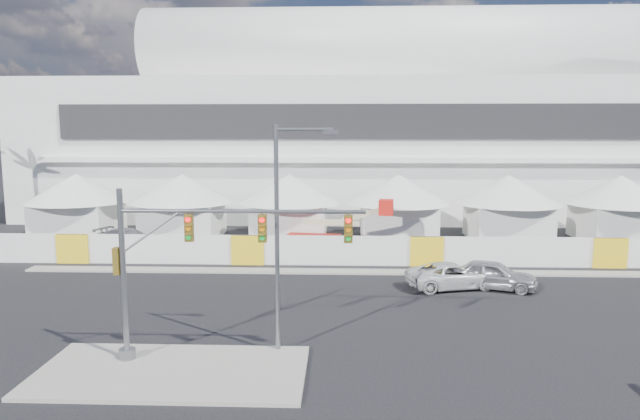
{
  "coord_description": "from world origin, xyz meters",
  "views": [
    {
      "loc": [
        0.3,
        -23.01,
        9.02
      ],
      "look_at": [
        -0.95,
        10.0,
        4.38
      ],
      "focal_mm": 32.0,
      "sensor_mm": 36.0,
      "label": 1
    }
  ],
  "objects_px": {
    "lot_car_c": "(130,240)",
    "boom_lift": "(324,237)",
    "traffic_mast": "(179,265)",
    "pickup_curb": "(452,275)",
    "streetlight_median": "(283,223)",
    "sedan_silver": "(493,275)"
  },
  "relations": [
    {
      "from": "streetlight_median",
      "to": "pickup_curb",
      "type": "bearing_deg",
      "value": 48.78
    },
    {
      "from": "sedan_silver",
      "to": "streetlight_median",
      "type": "xyz_separation_m",
      "value": [
        -10.99,
        -9.86,
        4.55
      ]
    },
    {
      "from": "pickup_curb",
      "to": "lot_car_c",
      "type": "bearing_deg",
      "value": 52.11
    },
    {
      "from": "pickup_curb",
      "to": "lot_car_c",
      "type": "relative_size",
      "value": 0.95
    },
    {
      "from": "pickup_curb",
      "to": "lot_car_c",
      "type": "xyz_separation_m",
      "value": [
        -22.41,
        9.53,
        0.07
      ]
    },
    {
      "from": "pickup_curb",
      "to": "traffic_mast",
      "type": "bearing_deg",
      "value": 116.73
    },
    {
      "from": "traffic_mast",
      "to": "boom_lift",
      "type": "distance_m",
      "value": 21.61
    },
    {
      "from": "lot_car_c",
      "to": "boom_lift",
      "type": "xyz_separation_m",
      "value": [
        14.67,
        0.14,
        0.28
      ]
    },
    {
      "from": "streetlight_median",
      "to": "traffic_mast",
      "type": "bearing_deg",
      "value": -162.5
    },
    {
      "from": "traffic_mast",
      "to": "pickup_curb",
      "type": "bearing_deg",
      "value": 41.58
    },
    {
      "from": "traffic_mast",
      "to": "sedan_silver",
      "type": "bearing_deg",
      "value": 36.69
    },
    {
      "from": "lot_car_c",
      "to": "streetlight_median",
      "type": "relative_size",
      "value": 0.61
    },
    {
      "from": "sedan_silver",
      "to": "streetlight_median",
      "type": "height_order",
      "value": "streetlight_median"
    },
    {
      "from": "pickup_curb",
      "to": "boom_lift",
      "type": "distance_m",
      "value": 12.38
    },
    {
      "from": "lot_car_c",
      "to": "traffic_mast",
      "type": "relative_size",
      "value": 0.58
    },
    {
      "from": "sedan_silver",
      "to": "pickup_curb",
      "type": "height_order",
      "value": "sedan_silver"
    },
    {
      "from": "sedan_silver",
      "to": "lot_car_c",
      "type": "relative_size",
      "value": 0.88
    },
    {
      "from": "boom_lift",
      "to": "streetlight_median",
      "type": "bearing_deg",
      "value": -83.91
    },
    {
      "from": "pickup_curb",
      "to": "traffic_mast",
      "type": "xyz_separation_m",
      "value": [
        -12.61,
        -11.19,
        3.2
      ]
    },
    {
      "from": "lot_car_c",
      "to": "boom_lift",
      "type": "distance_m",
      "value": 14.68
    },
    {
      "from": "pickup_curb",
      "to": "streetlight_median",
      "type": "relative_size",
      "value": 0.58
    },
    {
      "from": "sedan_silver",
      "to": "boom_lift",
      "type": "height_order",
      "value": "boom_lift"
    }
  ]
}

